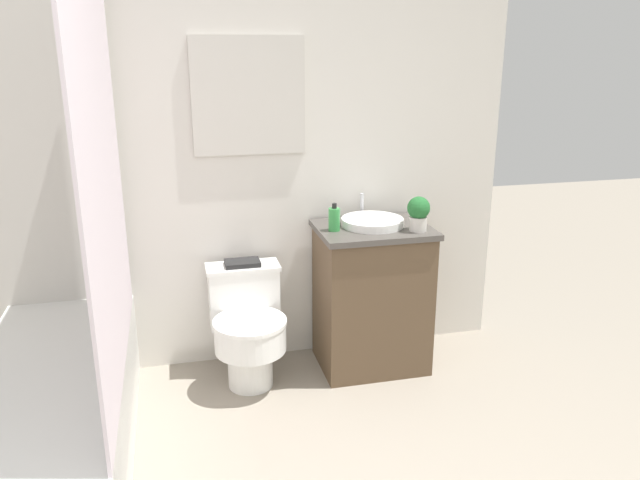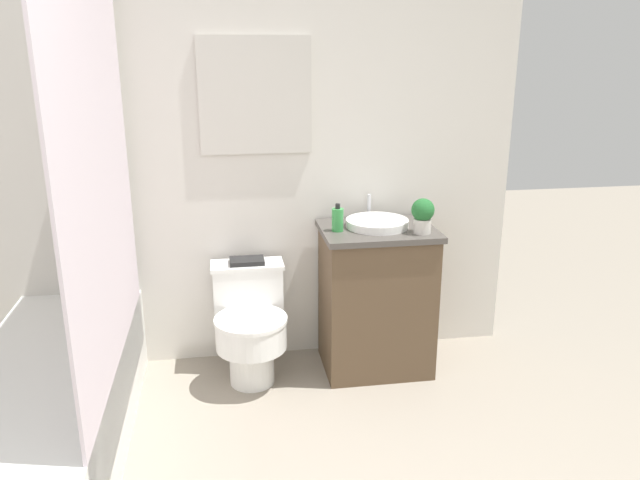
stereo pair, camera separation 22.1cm
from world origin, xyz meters
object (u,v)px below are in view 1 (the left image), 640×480
sink (372,222)px  book_on_tank (242,263)px  toilet (248,326)px  soap_bottle (334,219)px  potted_plant (418,212)px

sink → book_on_tank: size_ratio=2.00×
toilet → book_on_tank: bearing=90.0°
toilet → sink: bearing=3.7°
soap_bottle → book_on_tank: size_ratio=0.79×
sink → potted_plant: bearing=-36.4°
soap_bottle → book_on_tank: 0.53m
sink → book_on_tank: (-0.67, 0.09, -0.20)m
potted_plant → book_on_tank: bearing=165.2°
soap_bottle → potted_plant: (0.41, -0.10, 0.04)m
sink → soap_bottle: size_ratio=2.54×
potted_plant → sink: bearing=143.6°
soap_bottle → potted_plant: potted_plant is taller
potted_plant → book_on_tank: potted_plant is taller
sink → soap_bottle: soap_bottle is taller
soap_bottle → book_on_tank: bearing=164.5°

